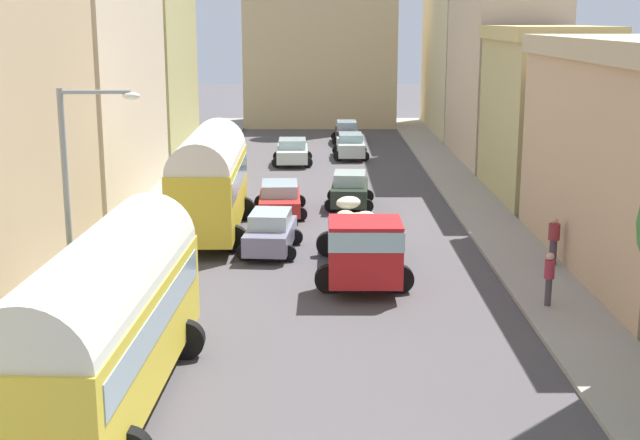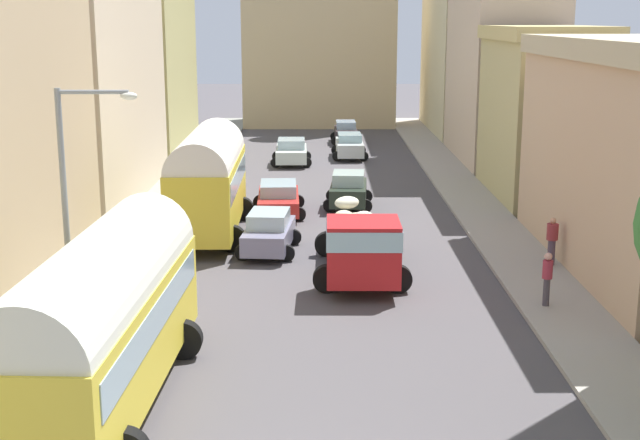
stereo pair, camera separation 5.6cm
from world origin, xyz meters
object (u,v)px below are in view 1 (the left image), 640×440
Objects in this scene: car_0 at (350,190)px; pedestrian_0 at (549,277)px; car_1 at (350,146)px; car_3 at (271,232)px; car_2 at (347,132)px; car_4 at (280,198)px; cargo_truck_0 at (363,244)px; parked_bus_1 at (210,177)px; parked_bus_0 at (104,315)px; car_5 at (292,152)px; pedestrian_1 at (554,240)px; streetlamp_near at (78,195)px.

car_0 is 2.08× the size of pedestrian_0.
car_1 is 22.83m from car_3.
car_2 reaches higher than car_4.
cargo_truck_0 is at bearing -90.78° from car_2.
car_2 is at bearing 97.88° from pedestrian_0.
car_0 is (5.76, 5.30, -1.56)m from parked_bus_1.
pedestrian_0 is (11.51, 6.70, -1.15)m from parked_bus_0.
parked_bus_1 is at bearing 133.06° from cargo_truck_0.
car_2 is 2.24× the size of pedestrian_0.
parked_bus_1 reaches higher than car_1.
pedestrian_0 is (5.43, -14.56, 0.23)m from car_0.
car_0 is at bearing -75.95° from car_5.
car_3 is (-3.74, -22.52, 0.00)m from car_1.
pedestrian_1 is at bearing -12.30° from car_3.
parked_bus_0 is at bearing -98.45° from car_4.
car_0 reaches higher than car_5.
car_5 is at bearing 97.40° from cargo_truck_0.
pedestrian_0 is (4.90, -29.09, 0.26)m from car_1.
car_1 is 2.37× the size of pedestrian_0.
parked_bus_1 is 17.67m from car_5.
car_1 is 16.51m from car_4.
streetlamp_near is (-1.50, 3.81, 1.91)m from parked_bus_0.
car_4 is at bearing -99.09° from car_2.
car_4 is (-3.68, -16.09, -0.05)m from car_1.
car_3 is 20.07m from car_5.
car_5 is 24.28m from pedestrian_1.
parked_bus_0 is at bearing -91.15° from parked_bus_1.
cargo_truck_0 is at bearing -46.94° from parked_bus_1.
car_1 is 1.08× the size of car_3.
parked_bus_0 reaches higher than car_0.
pedestrian_1 is at bearing -41.03° from car_4.
car_1 is 0.96× the size of car_4.
parked_bus_0 is 19.98m from car_4.
parked_bus_1 is at bearing 140.40° from pedestrian_0.
car_1 reaches higher than car_4.
car_0 is 0.84× the size of car_4.
streetlamp_near reaches higher than parked_bus_1.
car_2 is at bearing 81.21° from parked_bus_0.
streetlamp_near is (-4.56, -29.53, 3.33)m from car_5.
parked_bus_0 is at bearing -100.46° from car_1.
streetlamp_near is (-1.82, -12.16, 1.73)m from parked_bus_1.
pedestrian_0 is (8.64, -6.57, 0.26)m from car_3.
cargo_truck_0 is 1.84× the size of car_2.
car_3 reaches higher than car_4.
pedestrian_1 is 0.27× the size of streetlamp_near.
car_2 is at bearing 80.91° from car_4.
car_3 reaches higher than car_1.
car_2 reaches higher than car_5.
parked_bus_0 is 4.52m from streetlamp_near.
parked_bus_1 is 2.12× the size of car_2.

